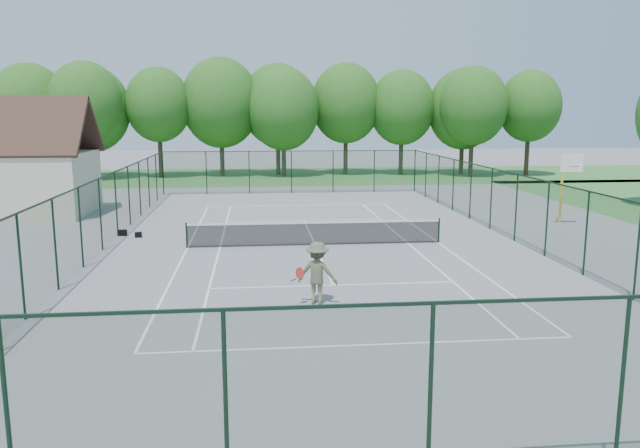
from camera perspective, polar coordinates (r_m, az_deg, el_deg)
The scene contains 11 objects.
ground at distance 27.14m, azimuth -0.43°, elevation -1.96°, with size 140.00×140.00×0.00m, color gray.
grass_far at distance 56.76m, azimuth -3.31°, elevation 4.40°, with size 80.00×16.00×0.01m, color #407D38.
court_lines at distance 27.14m, azimuth -0.43°, elevation -1.95°, with size 11.05×23.85×0.01m.
tennis_net at distance 27.02m, azimuth -0.43°, elevation -0.77°, with size 11.08×0.08×1.10m.
fence_enclosure at distance 26.85m, azimuth -0.44°, elevation 1.30°, with size 18.05×36.05×3.02m.
utility_building at distance 38.92m, azimuth -26.25°, elevation 5.32°, with size 8.60×6.27×6.63m.
tree_line_far at distance 56.47m, azimuth -3.37°, elevation 10.45°, with size 39.40×6.40×9.70m.
basketball_goal at distance 34.33m, azimuth 21.67°, elevation 4.22°, with size 1.20×1.43×3.65m.
sports_bag_a at distance 30.64m, azimuth -17.59°, elevation -0.77°, with size 0.35×0.21×0.28m, color black.
sports_bag_b at distance 30.01m, azimuth -16.28°, elevation -0.96°, with size 0.32×0.19×0.25m, color black.
tennis_player at distance 18.78m, azimuth -0.24°, elevation -4.50°, with size 1.99×1.08×1.90m.
Camera 1 is at (-2.51, -26.41, 5.71)m, focal length 35.00 mm.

